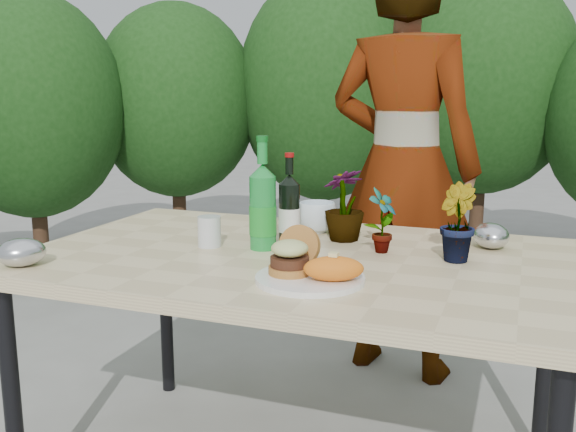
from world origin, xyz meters
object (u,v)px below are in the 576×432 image
(wine_bottle, at_px, (289,210))
(dinner_plate, at_px, (310,279))
(patio_table, at_px, (297,273))
(person, at_px, (403,167))

(wine_bottle, bearing_deg, dinner_plate, -71.87)
(patio_table, bearing_deg, person, 82.38)
(wine_bottle, height_order, person, person)
(wine_bottle, xyz_separation_m, person, (0.20, 0.84, 0.05))
(patio_table, xyz_separation_m, person, (0.13, 0.96, 0.21))
(patio_table, xyz_separation_m, dinner_plate, (0.12, -0.25, 0.06))
(patio_table, distance_m, person, 0.99)
(dinner_plate, height_order, wine_bottle, wine_bottle)
(dinner_plate, distance_m, person, 1.22)
(dinner_plate, distance_m, wine_bottle, 0.43)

